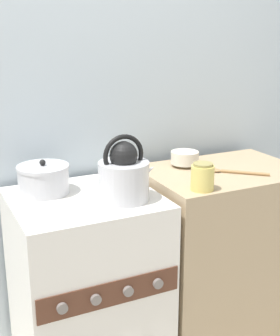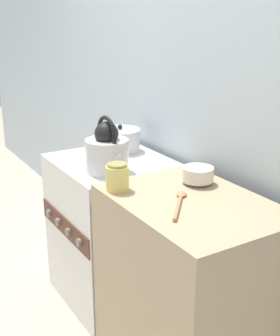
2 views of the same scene
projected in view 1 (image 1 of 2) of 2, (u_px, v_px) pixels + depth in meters
wall_back at (56, 95)px, 2.26m from camera, size 7.00×0.06×2.50m
stove at (87, 282)px, 2.18m from camera, size 0.64×0.61×0.85m
counter at (220, 249)px, 2.47m from camera, size 0.78×0.56×0.88m
kettle at (124, 175)px, 2.00m from camera, size 0.27×0.22×0.29m
cooking_pot at (44, 179)px, 2.10m from camera, size 0.23×0.23×0.16m
enamel_bowl at (185, 158)px, 2.40m from camera, size 0.14×0.14×0.08m
storage_jar at (202, 177)px, 2.04m from camera, size 0.10×0.10×0.12m
wooden_spoon at (232, 172)px, 2.29m from camera, size 0.24×0.22×0.02m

